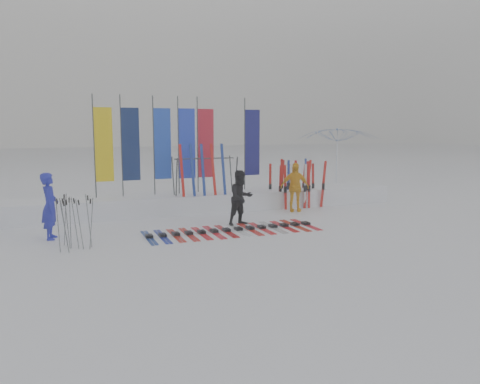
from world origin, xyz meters
name	(u,v)px	position (x,y,z in m)	size (l,w,h in m)	color
ground	(256,241)	(0.00, 0.00, 0.00)	(120.00, 120.00, 0.00)	white
snow_bank	(202,202)	(0.00, 4.60, 0.30)	(14.00, 1.60, 0.60)	white
person_blue	(50,206)	(-4.72, 2.02, 0.84)	(0.61, 0.40, 1.67)	#1D23AB
person_black	(241,198)	(0.35, 1.91, 0.79)	(0.77, 0.60, 1.57)	black
person_yellow	(295,187)	(2.81, 3.30, 0.81)	(0.95, 0.40, 1.63)	#FDB410
tent_canopy	(338,161)	(6.16, 5.91, 1.45)	(3.15, 3.21, 2.89)	white
ski_row	(233,230)	(-0.16, 1.22, 0.04)	(4.67, 1.69, 0.07)	navy
pole_cluster	(72,223)	(-4.24, 0.77, 0.61)	(0.81, 0.89, 1.25)	#595B60
feather_flags	(175,144)	(-0.87, 4.79, 2.24)	(5.68, 0.26, 3.20)	#383A3F
ski_rack	(205,171)	(-0.03, 4.20, 1.38)	(2.04, 0.80, 1.23)	#383A3F
upright_skis	(297,184)	(3.37, 4.19, 0.79)	(1.70, 1.05, 1.68)	red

